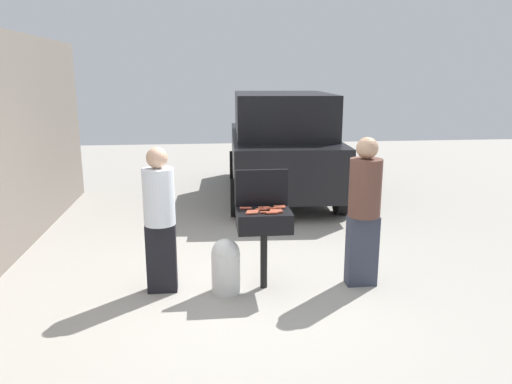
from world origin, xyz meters
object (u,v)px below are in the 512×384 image
(bbq_grill, at_px, (264,223))
(propane_tank, at_px, (226,265))
(hot_dog_0, at_px, (279,206))
(person_right, at_px, (364,207))
(hot_dog_13, at_px, (272,213))
(hot_dog_4, at_px, (277,212))
(hot_dog_1, at_px, (261,209))
(person_left, at_px, (160,215))
(hot_dog_11, at_px, (269,208))
(hot_dog_3, at_px, (266,212))
(parked_minivan, at_px, (281,144))
(hot_dog_7, at_px, (253,211))
(hot_dog_9, at_px, (252,213))
(hot_dog_10, at_px, (264,208))
(hot_dog_12, at_px, (252,212))
(hot_dog_2, at_px, (246,208))
(hot_dog_5, at_px, (276,211))
(hot_dog_8, at_px, (276,210))
(hot_dog_6, at_px, (280,208))

(bbq_grill, distance_m, propane_tank, 0.62)
(hot_dog_0, height_order, person_right, person_right)
(hot_dog_13, bearing_deg, person_right, 5.68)
(hot_dog_0, relative_size, hot_dog_4, 1.00)
(bbq_grill, relative_size, propane_tank, 1.47)
(hot_dog_1, bearing_deg, person_left, 179.05)
(hot_dog_1, relative_size, hot_dog_11, 1.00)
(hot_dog_3, relative_size, person_right, 0.08)
(hot_dog_1, relative_size, parked_minivan, 0.03)
(hot_dog_3, relative_size, hot_dog_11, 1.00)
(hot_dog_7, bearing_deg, hot_dog_4, -13.92)
(hot_dog_1, bearing_deg, hot_dog_9, -131.25)
(bbq_grill, height_order, hot_dog_10, hot_dog_10)
(person_left, bearing_deg, bbq_grill, -6.22)
(hot_dog_13, bearing_deg, hot_dog_7, 153.83)
(hot_dog_9, height_order, person_left, person_left)
(bbq_grill, distance_m, hot_dog_12, 0.22)
(hot_dog_2, distance_m, hot_dog_9, 0.22)
(bbq_grill, bearing_deg, hot_dog_4, -39.03)
(hot_dog_4, relative_size, hot_dog_5, 1.00)
(hot_dog_12, xyz_separation_m, parked_minivan, (1.01, 4.45, 0.11))
(parked_minivan, bearing_deg, bbq_grill, 81.57)
(hot_dog_7, distance_m, hot_dog_11, 0.21)
(hot_dog_9, xyz_separation_m, hot_dog_10, (0.16, 0.21, 0.00))
(hot_dog_8, bearing_deg, hot_dog_5, -99.24)
(hot_dog_13, relative_size, parked_minivan, 0.03)
(hot_dog_10, height_order, propane_tank, hot_dog_10)
(hot_dog_9, xyz_separation_m, hot_dog_13, (0.22, -0.02, 0.00))
(hot_dog_7, distance_m, hot_dog_8, 0.25)
(bbq_grill, relative_size, hot_dog_12, 6.96)
(propane_tank, bearing_deg, hot_dog_3, -4.80)
(hot_dog_9, relative_size, hot_dog_12, 1.00)
(hot_dog_10, xyz_separation_m, person_right, (1.12, -0.12, 0.01))
(hot_dog_5, xyz_separation_m, parked_minivan, (0.76, 4.45, 0.11))
(hot_dog_1, relative_size, hot_dog_12, 1.00)
(hot_dog_0, bearing_deg, hot_dog_6, -95.24)
(hot_dog_10, xyz_separation_m, parked_minivan, (0.87, 4.29, 0.11))
(bbq_grill, relative_size, person_right, 0.53)
(person_left, distance_m, parked_minivan, 4.79)
(hot_dog_11, relative_size, hot_dog_12, 1.00)
(hot_dog_1, bearing_deg, hot_dog_2, 156.61)
(hot_dog_9, bearing_deg, hot_dog_12, 74.10)
(hot_dog_2, bearing_deg, bbq_grill, -24.34)
(hot_dog_9, distance_m, parked_minivan, 4.62)
(parked_minivan, bearing_deg, hot_dog_10, 81.47)
(hot_dog_6, bearing_deg, propane_tank, -167.07)
(parked_minivan, bearing_deg, hot_dog_13, 82.80)
(hot_dog_1, xyz_separation_m, hot_dog_12, (-0.11, -0.09, 0.00))
(hot_dog_11, xyz_separation_m, propane_tank, (-0.50, -0.12, -0.60))
(person_right, bearing_deg, hot_dog_10, -9.81)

